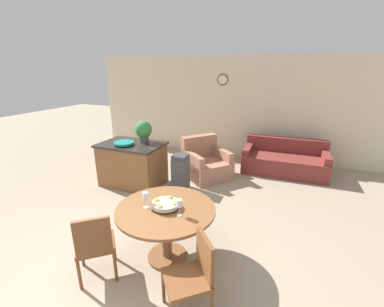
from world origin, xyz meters
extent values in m
plane|color=gray|center=(0.00, 0.00, 0.00)|extent=(24.00, 24.00, 0.00)
cube|color=beige|center=(0.00, 5.26, 1.35)|extent=(8.00, 0.06, 2.70)
cylinder|color=brown|center=(-0.17, 5.22, 2.08)|extent=(0.29, 0.02, 0.29)
cylinder|color=white|center=(-0.17, 5.20, 2.08)|extent=(0.24, 0.01, 0.24)
cylinder|color=brown|center=(0.39, 0.77, 0.02)|extent=(0.52, 0.52, 0.04)
cylinder|color=brown|center=(0.39, 0.77, 0.37)|extent=(0.12, 0.12, 0.66)
cylinder|color=brown|center=(0.39, 0.77, 0.72)|extent=(1.23, 1.23, 0.03)
cylinder|color=brown|center=(-0.52, 0.24, 0.20)|extent=(0.04, 0.04, 0.39)
cylinder|color=brown|center=(-0.23, 0.49, 0.20)|extent=(0.04, 0.04, 0.39)
cylinder|color=brown|center=(-0.27, -0.05, 0.20)|extent=(0.04, 0.04, 0.39)
cylinder|color=brown|center=(0.02, 0.20, 0.20)|extent=(0.04, 0.04, 0.39)
cube|color=brown|center=(-0.25, 0.22, 0.42)|extent=(0.59, 0.59, 0.05)
cube|color=brown|center=(-0.13, 0.07, 0.66)|extent=(0.32, 0.28, 0.43)
cylinder|color=brown|center=(0.67, 0.15, 0.20)|extent=(0.04, 0.04, 0.39)
cylinder|color=brown|center=(0.97, 0.40, 0.20)|extent=(0.04, 0.04, 0.39)
cube|color=brown|center=(0.95, 0.13, 0.42)|extent=(0.59, 0.59, 0.05)
cube|color=brown|center=(1.09, 0.25, 0.66)|extent=(0.28, 0.32, 0.43)
cylinder|color=#B7B29E|center=(0.39, 0.77, 0.75)|extent=(0.13, 0.13, 0.03)
cylinder|color=#B7B29E|center=(0.39, 0.77, 0.79)|extent=(0.34, 0.34, 0.05)
sphere|color=#99C142|center=(0.52, 0.78, 0.80)|extent=(0.08, 0.08, 0.08)
sphere|color=#99C142|center=(0.39, 0.89, 0.80)|extent=(0.08, 0.08, 0.08)
sphere|color=#99C142|center=(0.27, 0.77, 0.80)|extent=(0.08, 0.08, 0.08)
sphere|color=#99C142|center=(0.39, 0.65, 0.80)|extent=(0.08, 0.08, 0.08)
cylinder|color=silver|center=(0.17, 0.69, 0.74)|extent=(0.06, 0.06, 0.01)
cylinder|color=silver|center=(0.17, 0.69, 0.80)|extent=(0.01, 0.01, 0.11)
cylinder|color=silver|center=(0.17, 0.69, 0.90)|extent=(0.07, 0.07, 0.09)
cylinder|color=silver|center=(0.62, 0.68, 0.74)|extent=(0.06, 0.06, 0.01)
cylinder|color=silver|center=(0.62, 0.68, 0.80)|extent=(0.01, 0.01, 0.11)
cylinder|color=silver|center=(0.62, 0.68, 0.90)|extent=(0.07, 0.07, 0.09)
cube|color=brown|center=(-1.32, 2.54, 0.43)|extent=(1.24, 0.82, 0.86)
cube|color=#2D2823|center=(-1.32, 2.54, 0.88)|extent=(1.30, 0.88, 0.04)
cylinder|color=teal|center=(-1.39, 2.40, 0.91)|extent=(0.14, 0.14, 0.02)
cylinder|color=teal|center=(-1.39, 2.40, 0.94)|extent=(0.40, 0.40, 0.04)
cylinder|color=#4C4C51|center=(-1.13, 2.74, 0.97)|extent=(0.19, 0.19, 0.14)
sphere|color=#387F3D|center=(-1.13, 2.74, 1.17)|extent=(0.35, 0.35, 0.35)
cube|color=#47474C|center=(-0.29, 2.71, 0.32)|extent=(0.29, 0.31, 0.64)
cube|color=#3C3C41|center=(-0.29, 2.71, 0.68)|extent=(0.28, 0.30, 0.09)
cube|color=maroon|center=(1.63, 4.40, 0.21)|extent=(1.91, 0.98, 0.42)
cube|color=maroon|center=(1.62, 4.77, 0.59)|extent=(1.89, 0.25, 0.34)
cube|color=maroon|center=(0.76, 4.38, 0.29)|extent=(0.18, 0.86, 0.58)
cube|color=maroon|center=(2.49, 4.42, 0.29)|extent=(0.18, 0.86, 0.58)
cube|color=#A87056|center=(0.01, 3.47, 0.20)|extent=(1.28, 1.27, 0.40)
cube|color=#A87056|center=(-0.27, 3.71, 0.64)|extent=(0.72, 0.79, 0.49)
cube|color=#A87056|center=(-0.22, 3.19, 0.31)|extent=(0.74, 0.67, 0.62)
cube|color=#A87056|center=(0.25, 3.74, 0.31)|extent=(0.74, 0.67, 0.62)
camera|label=1|loc=(1.74, -1.68, 2.38)|focal=24.00mm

